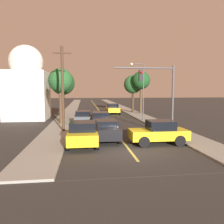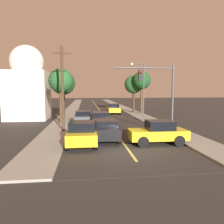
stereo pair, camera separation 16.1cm
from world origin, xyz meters
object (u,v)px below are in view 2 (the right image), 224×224
at_px(tree_left_near, 63,83).
at_px(tree_right_near, 134,85).
at_px(car_near_lane_second, 100,119).
at_px(tree_right_far, 142,81).
at_px(car_far_oncoming, 113,109).
at_px(streetlamp_right, 141,84).
at_px(traffic_signal_mast, 159,87).
at_px(domed_building_left, 28,85).
at_px(car_crossing_right, 158,132).
at_px(car_near_lane_front, 106,129).
at_px(car_outer_lane_second, 83,118).
at_px(car_outer_lane_front, 82,133).
at_px(tree_left_far, 61,82).
at_px(utility_pole_left, 63,87).

relative_size(tree_left_near, tree_right_near, 1.01).
height_order(car_near_lane_second, tree_right_far, tree_right_far).
relative_size(car_far_oncoming, tree_left_near, 0.67).
height_order(tree_right_near, tree_right_far, tree_right_far).
bearing_deg(streetlamp_right, traffic_signal_mast, -94.90).
bearing_deg(tree_right_far, domed_building_left, -165.34).
xyz_separation_m(car_far_oncoming, car_crossing_right, (0.54, -20.73, 0.02)).
bearing_deg(tree_right_near, car_near_lane_front, -108.32).
distance_m(streetlamp_right, tree_right_near, 10.02).
bearing_deg(car_crossing_right, streetlamp_right, -8.12).
xyz_separation_m(car_near_lane_front, tree_right_far, (7.43, 17.82, 4.50)).
relative_size(car_near_lane_second, tree_right_near, 0.81).
bearing_deg(tree_right_far, car_outer_lane_second, -132.78).
bearing_deg(streetlamp_right, car_near_lane_second, -144.21).
bearing_deg(tree_right_near, car_outer_lane_second, -125.00).
bearing_deg(domed_building_left, car_far_oncoming, 24.20).
xyz_separation_m(car_outer_lane_front, traffic_signal_mast, (6.24, 2.41, 3.19)).
distance_m(traffic_signal_mast, domed_building_left, 18.45).
bearing_deg(tree_left_far, car_near_lane_front, -62.93).
xyz_separation_m(car_far_oncoming, tree_left_near, (-7.48, -5.38, 3.92)).
relative_size(car_outer_lane_front, tree_left_near, 0.67).
relative_size(car_far_oncoming, domed_building_left, 0.44).
distance_m(car_near_lane_front, streetlamp_right, 11.76).
height_order(car_outer_lane_second, traffic_signal_mast, traffic_signal_mast).
relative_size(car_near_lane_front, tree_left_far, 0.75).
bearing_deg(car_far_oncoming, domed_building_left, 24.20).
distance_m(car_crossing_right, domed_building_left, 20.16).
xyz_separation_m(streetlamp_right, tree_right_far, (2.23, 7.98, 0.70)).
height_order(car_near_lane_front, car_outer_lane_front, car_outer_lane_front).
height_order(utility_pole_left, tree_left_near, utility_pole_left).
bearing_deg(car_near_lane_front, domed_building_left, 123.79).
height_order(car_outer_lane_front, tree_right_far, tree_right_far).
relative_size(car_far_oncoming, tree_right_far, 0.62).
bearing_deg(car_outer_lane_second, traffic_signal_mast, -47.98).
distance_m(car_outer_lane_front, utility_pole_left, 6.23).
height_order(tree_left_far, tree_right_far, tree_right_far).
bearing_deg(car_far_oncoming, traffic_signal_mast, 94.56).
xyz_separation_m(traffic_signal_mast, tree_right_far, (3.00, 16.90, 1.29)).
xyz_separation_m(tree_left_far, tree_right_near, (10.74, 11.56, -0.00)).
bearing_deg(tree_left_near, traffic_signal_mast, -54.78).
distance_m(car_near_lane_front, tree_left_near, 14.79).
height_order(car_outer_lane_front, traffic_signal_mast, traffic_signal_mast).
height_order(streetlamp_right, tree_left_far, streetlamp_right).
height_order(car_far_oncoming, car_crossing_right, car_crossing_right).
distance_m(utility_pole_left, tree_left_near, 10.05).
bearing_deg(car_outer_lane_second, utility_pole_left, -112.22).
bearing_deg(domed_building_left, tree_left_far, -47.57).
relative_size(utility_pole_left, tree_right_near, 1.21).
distance_m(car_near_lane_front, traffic_signal_mast, 5.55).
distance_m(tree_left_far, tree_right_near, 15.78).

